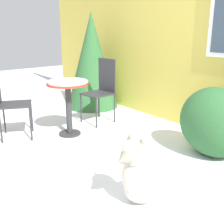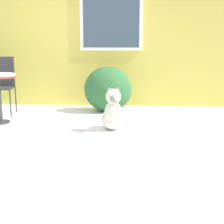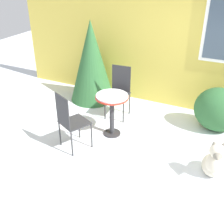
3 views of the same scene
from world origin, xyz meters
TOP-DOWN VIEW (x-y plane):
  - ground_plane at (0.00, 0.00)m, footprint 16.00×16.00m
  - house_wall at (0.05, 2.20)m, footprint 8.00×0.10m
  - shrub_left at (0.78, 1.55)m, footprint 0.89×0.68m
  - patio_chair_near_table at (-1.12, 1.28)m, footprint 0.46×0.46m
  - dog at (0.93, 0.16)m, footprint 0.39×0.65m

SIDE VIEW (x-z plane):
  - ground_plane at x=0.00m, z-range 0.00..0.00m
  - dog at x=0.93m, z-range -0.08..0.58m
  - shrub_left at x=0.78m, z-range 0.00..0.85m
  - patio_chair_near_table at x=-1.12m, z-range 0.05..1.08m
  - house_wall at x=0.05m, z-range 0.03..3.02m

